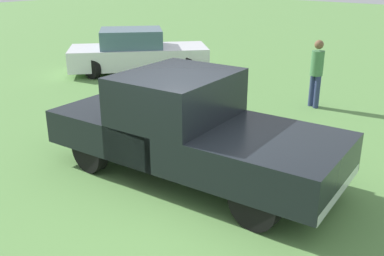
# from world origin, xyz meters

# --- Properties ---
(ground_plane) EXTENTS (80.00, 80.00, 0.00)m
(ground_plane) POSITION_xyz_m (0.00, 0.00, 0.00)
(ground_plane) COLOR #5B8C47
(pickup_truck) EXTENTS (5.25, 2.49, 1.80)m
(pickup_truck) POSITION_xyz_m (-0.42, 0.63, 0.93)
(pickup_truck) COLOR black
(pickup_truck) RESTS_ON ground_plane
(sedan_near) EXTENTS (4.46, 4.67, 1.47)m
(sedan_near) POSITION_xyz_m (-6.92, 5.58, 0.67)
(sedan_near) COLOR black
(sedan_near) RESTS_ON ground_plane
(person_bystander) EXTENTS (0.43, 0.43, 1.73)m
(person_bystander) POSITION_xyz_m (-0.47, 5.76, 0.98)
(person_bystander) COLOR navy
(person_bystander) RESTS_ON ground_plane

